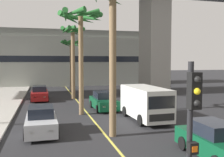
# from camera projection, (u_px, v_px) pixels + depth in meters

# --- Properties ---
(lane_stripe_center) EXTENTS (0.14, 56.00, 0.01)m
(lane_stripe_center) POSITION_uv_depth(u_px,v_px,m) (83.00, 109.00, 22.93)
(lane_stripe_center) COLOR #DBCC4C
(lane_stripe_center) RESTS_ON ground
(pier_building_backdrop) EXTENTS (36.78, 8.04, 9.49)m
(pier_building_backdrop) POSITION_uv_depth(u_px,v_px,m) (63.00, 58.00, 46.32)
(pier_building_backdrop) COLOR #ADB2A8
(pier_building_backdrop) RESTS_ON ground
(car_queue_front) EXTENTS (1.89, 4.13, 1.56)m
(car_queue_front) POSITION_uv_depth(u_px,v_px,m) (41.00, 121.00, 15.04)
(car_queue_front) COLOR #B7BABF
(car_queue_front) RESTS_ON ground
(car_queue_second) EXTENTS (1.88, 4.13, 1.56)m
(car_queue_second) POSITION_uv_depth(u_px,v_px,m) (40.00, 94.00, 27.67)
(car_queue_second) COLOR maroon
(car_queue_second) RESTS_ON ground
(car_queue_third) EXTENTS (1.86, 4.12, 1.56)m
(car_queue_third) POSITION_uv_depth(u_px,v_px,m) (215.00, 141.00, 11.22)
(car_queue_third) COLOR #0C4728
(car_queue_third) RESTS_ON ground
(car_queue_fourth) EXTENTS (1.92, 4.14, 1.56)m
(car_queue_fourth) POSITION_uv_depth(u_px,v_px,m) (103.00, 101.00, 22.45)
(car_queue_fourth) COLOR #0C4728
(car_queue_fourth) RESTS_ON ground
(delivery_van) EXTENTS (2.25, 5.29, 2.36)m
(delivery_van) POSITION_uv_depth(u_px,v_px,m) (145.00, 102.00, 18.41)
(delivery_van) COLOR silver
(delivery_van) RESTS_ON ground
(traffic_light_median_near) EXTENTS (0.24, 0.37, 4.20)m
(traffic_light_median_near) POSITION_uv_depth(u_px,v_px,m) (192.00, 133.00, 5.40)
(traffic_light_median_near) COLOR black
(traffic_light_median_near) RESTS_ON ground
(palm_tree_near_median) EXTENTS (3.59, 3.61, 8.21)m
(palm_tree_near_median) POSITION_uv_depth(u_px,v_px,m) (81.00, 27.00, 20.01)
(palm_tree_near_median) COLOR brown
(palm_tree_near_median) RESTS_ON ground
(palm_tree_mid_median) EXTENTS (3.04, 3.04, 7.24)m
(palm_tree_mid_median) POSITION_uv_depth(u_px,v_px,m) (71.00, 51.00, 36.27)
(palm_tree_mid_median) COLOR brown
(palm_tree_mid_median) RESTS_ON ground
(palm_tree_far_median) EXTENTS (3.22, 3.26, 8.55)m
(palm_tree_far_median) POSITION_uv_depth(u_px,v_px,m) (113.00, 13.00, 14.03)
(palm_tree_far_median) COLOR brown
(palm_tree_far_median) RESTS_ON ground
(palm_tree_farthest_median) EXTENTS (2.76, 2.76, 8.10)m
(palm_tree_farthest_median) POSITION_uv_depth(u_px,v_px,m) (73.00, 41.00, 28.41)
(palm_tree_farthest_median) COLOR brown
(palm_tree_farthest_median) RESTS_ON ground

